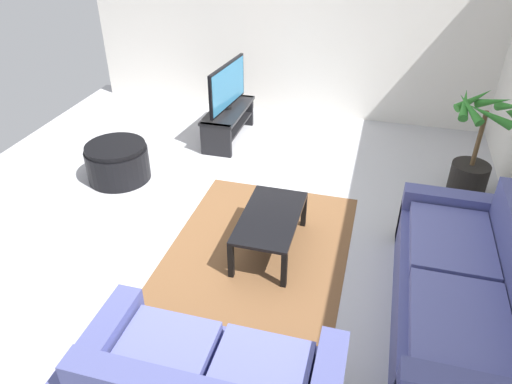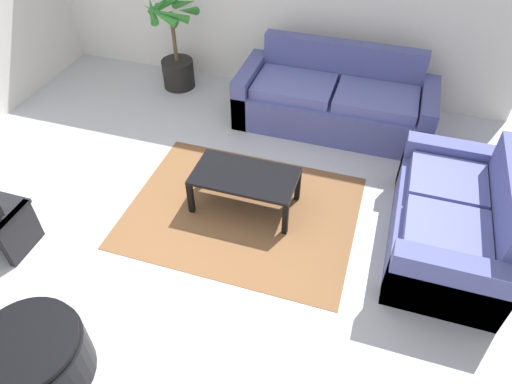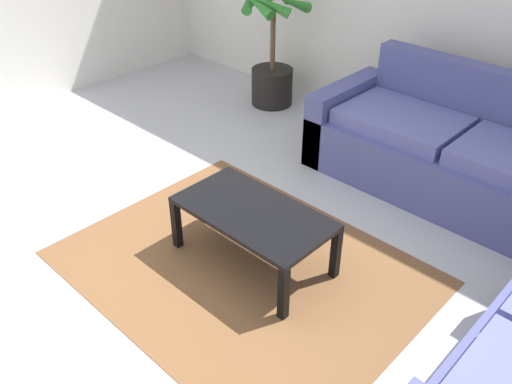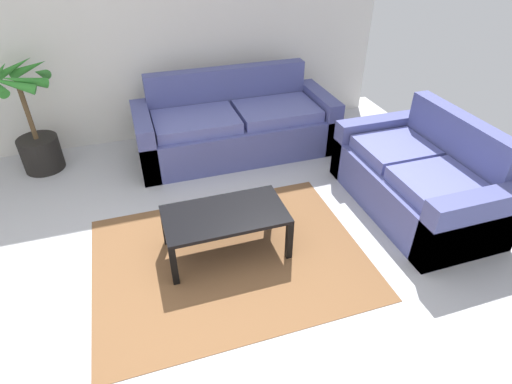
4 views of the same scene
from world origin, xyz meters
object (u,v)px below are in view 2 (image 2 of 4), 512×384
at_px(couch_loveseat, 451,222).
at_px(coffee_table, 245,179).
at_px(potted_palm, 176,54).
at_px(ottoman, 35,358).
at_px(couch_main, 334,102).

distance_m(couch_loveseat, coffee_table, 1.88).
distance_m(coffee_table, potted_palm, 2.50).
xyz_separation_m(potted_palm, ottoman, (0.75, -4.00, -0.25)).
bearing_deg(coffee_table, couch_main, 71.55).
bearing_deg(couch_loveseat, potted_palm, 151.63).
relative_size(couch_main, potted_palm, 1.89).
xyz_separation_m(couch_main, couch_loveseat, (1.33, -1.61, -0.00)).
relative_size(potted_palm, ottoman, 1.61).
distance_m(couch_loveseat, potted_palm, 3.95).
bearing_deg(couch_loveseat, ottoman, -141.92).
distance_m(potted_palm, ottoman, 4.08).
xyz_separation_m(coffee_table, potted_palm, (-1.59, 1.92, 0.13)).
height_order(couch_loveseat, potted_palm, potted_palm).
xyz_separation_m(couch_main, coffee_table, (-0.55, -1.66, 0.04)).
distance_m(couch_main, potted_palm, 2.16).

